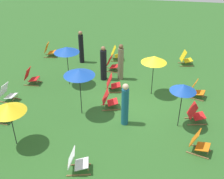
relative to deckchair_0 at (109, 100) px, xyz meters
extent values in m
plane|color=#2D6026|center=(0.68, -1.21, -0.37)|extent=(40.00, 40.00, 0.00)
cube|color=olive|center=(-0.19, -0.12, -0.35)|extent=(0.26, 0.74, 0.04)
cube|color=olive|center=(0.23, 0.01, -0.35)|extent=(0.26, 0.74, 0.04)
cube|color=red|center=(0.05, -0.15, -0.10)|extent=(0.59, 0.56, 0.13)
cube|color=red|center=(-0.04, 0.14, 0.18)|extent=(0.53, 0.38, 0.57)
cylinder|color=olive|center=(0.10, -0.34, -0.17)|extent=(0.43, 0.16, 0.03)
cube|color=olive|center=(1.32, -3.68, -0.35)|extent=(0.26, 0.74, 0.04)
cube|color=olive|center=(1.74, -3.81, -0.35)|extent=(0.26, 0.74, 0.04)
cube|color=orange|center=(1.50, -3.84, -0.10)|extent=(0.59, 0.56, 0.13)
cube|color=orange|center=(1.59, -3.55, 0.18)|extent=(0.53, 0.38, 0.57)
cylinder|color=olive|center=(1.44, -4.03, -0.17)|extent=(0.43, 0.16, 0.03)
cube|color=olive|center=(4.71, 0.42, -0.35)|extent=(0.23, 0.74, 0.04)
cube|color=olive|center=(5.14, 0.54, -0.35)|extent=(0.23, 0.74, 0.04)
cube|color=yellow|center=(4.95, 0.38, -0.10)|extent=(0.58, 0.54, 0.13)
cube|color=yellow|center=(4.87, 0.67, 0.18)|extent=(0.53, 0.36, 0.57)
cylinder|color=olive|center=(5.00, 0.19, -0.17)|extent=(0.43, 0.14, 0.03)
cube|color=olive|center=(-2.30, -3.47, -0.35)|extent=(0.26, 0.74, 0.04)
cube|color=olive|center=(-1.88, -3.60, -0.35)|extent=(0.26, 0.74, 0.04)
cube|color=orange|center=(-2.12, -3.63, -0.10)|extent=(0.59, 0.55, 0.13)
cube|color=orange|center=(-2.03, -3.35, 0.18)|extent=(0.53, 0.38, 0.57)
cylinder|color=olive|center=(-2.17, -3.83, -0.17)|extent=(0.43, 0.15, 0.03)
cube|color=olive|center=(1.23, 0.00, -0.35)|extent=(0.22, 0.75, 0.04)
cube|color=olive|center=(1.66, 0.11, -0.35)|extent=(0.22, 0.75, 0.04)
cube|color=red|center=(1.47, -0.04, -0.10)|extent=(0.57, 0.54, 0.13)
cube|color=red|center=(1.39, 0.25, 0.18)|extent=(0.53, 0.36, 0.57)
cylinder|color=olive|center=(1.51, -0.24, -0.17)|extent=(0.43, 0.13, 0.03)
cube|color=olive|center=(-0.57, -3.61, -0.35)|extent=(0.20, 0.75, 0.04)
cube|color=olive|center=(-0.14, -3.51, -0.35)|extent=(0.20, 0.75, 0.04)
cube|color=red|center=(-0.33, -3.66, -0.10)|extent=(0.56, 0.53, 0.13)
cube|color=red|center=(-0.40, -3.37, 0.18)|extent=(0.52, 0.35, 0.57)
cylinder|color=olive|center=(-0.29, -3.85, -0.17)|extent=(0.44, 0.12, 0.03)
cube|color=olive|center=(1.16, 4.08, -0.35)|extent=(0.07, 0.76, 0.04)
cube|color=olive|center=(1.59, 4.10, -0.35)|extent=(0.07, 0.76, 0.04)
cube|color=red|center=(1.38, 3.99, -0.10)|extent=(0.50, 0.45, 0.13)
cube|color=red|center=(1.37, 4.29, 0.18)|extent=(0.49, 0.27, 0.57)
cylinder|color=olive|center=(1.39, 3.79, -0.17)|extent=(0.44, 0.05, 0.03)
cube|color=olive|center=(-0.48, 4.46, -0.35)|extent=(0.13, 0.76, 0.04)
cube|color=olive|center=(-0.04, 4.40, -0.35)|extent=(0.13, 0.76, 0.04)
cube|color=white|center=(-0.28, 4.33, -0.10)|extent=(0.53, 0.49, 0.13)
cube|color=white|center=(-0.24, 4.63, 0.18)|extent=(0.51, 0.31, 0.57)
cylinder|color=olive|center=(-0.30, 4.13, -0.17)|extent=(0.44, 0.09, 0.03)
cube|color=olive|center=(4.50, 4.42, -0.35)|extent=(0.12, 0.76, 0.04)
cube|color=olive|center=(4.93, 4.47, -0.35)|extent=(0.12, 0.76, 0.04)
cube|color=orange|center=(4.73, 4.35, -0.10)|extent=(0.52, 0.48, 0.13)
cube|color=orange|center=(4.69, 4.65, 0.18)|extent=(0.50, 0.30, 0.57)
cylinder|color=olive|center=(4.75, 4.15, -0.17)|extent=(0.44, 0.08, 0.03)
cube|color=olive|center=(-1.45, 4.02, -0.35)|extent=(0.08, 0.76, 0.04)
cube|color=#1947B7|center=(-1.68, 3.93, -0.10)|extent=(0.51, 0.46, 0.13)
cylinder|color=olive|center=(-1.69, 3.73, -0.17)|extent=(0.44, 0.05, 0.03)
cube|color=olive|center=(3.29, 0.49, -0.35)|extent=(0.14, 0.76, 0.04)
cube|color=olive|center=(3.73, 0.43, -0.35)|extent=(0.14, 0.76, 0.04)
cube|color=red|center=(3.50, 0.36, -0.10)|extent=(0.53, 0.49, 0.13)
cube|color=red|center=(3.54, 0.66, 0.18)|extent=(0.51, 0.31, 0.57)
cylinder|color=olive|center=(3.47, 0.16, -0.17)|extent=(0.44, 0.09, 0.03)
cube|color=olive|center=(4.74, -3.48, -0.35)|extent=(0.21, 0.75, 0.04)
cube|color=olive|center=(5.17, -3.38, -0.35)|extent=(0.21, 0.75, 0.04)
cube|color=yellow|center=(4.97, -3.53, -0.10)|extent=(0.57, 0.53, 0.13)
cube|color=yellow|center=(4.91, -3.24, 0.18)|extent=(0.52, 0.35, 0.57)
cylinder|color=olive|center=(5.02, -3.72, -0.17)|extent=(0.43, 0.13, 0.03)
cube|color=olive|center=(-3.84, 0.22, -0.35)|extent=(0.22, 0.75, 0.04)
cube|color=olive|center=(-3.42, 0.33, -0.35)|extent=(0.22, 0.75, 0.04)
cube|color=white|center=(-3.61, 0.18, -0.10)|extent=(0.57, 0.54, 0.13)
cube|color=white|center=(-3.68, 0.47, 0.18)|extent=(0.53, 0.36, 0.57)
cylinder|color=olive|center=(-3.56, -0.02, -0.17)|extent=(0.43, 0.13, 0.03)
cylinder|color=black|center=(-0.76, -2.86, 0.54)|extent=(0.03, 0.03, 1.83)
cone|color=#194CB2|center=(-0.76, -2.86, 1.35)|extent=(0.96, 0.96, 0.28)
cylinder|color=black|center=(1.45, -1.71, 0.56)|extent=(0.03, 0.03, 1.86)
cone|color=yellow|center=(1.45, -1.71, 1.38)|extent=(1.12, 1.12, 0.28)
cylinder|color=black|center=(-0.61, 1.03, 0.63)|extent=(0.03, 0.03, 1.99)
cone|color=#194CB2|center=(-0.61, 1.03, 1.53)|extent=(1.21, 1.21, 0.25)
cylinder|color=black|center=(1.67, 2.30, 0.59)|extent=(0.03, 0.03, 1.91)
cone|color=#194CB2|center=(1.67, 2.30, 1.44)|extent=(1.18, 1.18, 0.26)
cylinder|color=black|center=(-2.83, 2.81, 0.47)|extent=(0.03, 0.03, 1.67)
cone|color=yellow|center=(-2.83, 2.81, 1.18)|extent=(1.15, 1.15, 0.30)
cylinder|color=black|center=(2.46, 0.74, 0.41)|extent=(0.38, 0.38, 1.57)
sphere|color=#936647|center=(2.46, 0.74, 1.30)|extent=(0.22, 0.22, 0.22)
cylinder|color=#72664C|center=(2.64, -0.08, 0.46)|extent=(0.40, 0.40, 1.65)
sphere|color=brown|center=(2.64, -0.08, 1.38)|extent=(0.22, 0.22, 0.22)
cylinder|color=#195972|center=(-0.97, -0.81, 0.41)|extent=(0.38, 0.38, 1.55)
sphere|color=beige|center=(-0.97, -0.81, 1.29)|extent=(0.23, 0.23, 0.23)
cylinder|color=black|center=(4.24, 2.38, 0.44)|extent=(0.35, 0.35, 1.63)
sphere|color=#936647|center=(4.24, 2.38, 1.36)|extent=(0.23, 0.23, 0.23)
camera|label=1|loc=(-9.54, -1.87, 6.27)|focal=44.05mm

